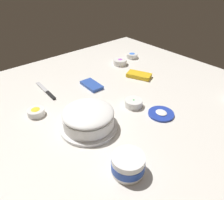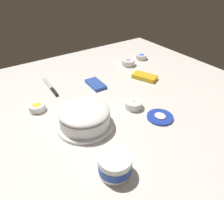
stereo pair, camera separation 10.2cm
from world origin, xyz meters
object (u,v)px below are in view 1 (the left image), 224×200
(sprinkle_bowl_blue, at_px, (132,55))
(candy_box_lower, at_px, (139,75))
(frosting_tub_lid, at_px, (161,114))
(candy_box_upper, at_px, (92,85))
(spreading_knife, at_px, (47,92))
(sprinkle_bowl_rainbow, at_px, (120,62))
(sprinkle_bowl_green, at_px, (134,103))
(sprinkle_bowl_yellow, at_px, (36,112))
(frosting_tub, at_px, (128,164))
(frosted_cake, at_px, (88,119))

(sprinkle_bowl_blue, xyz_separation_m, candy_box_lower, (0.26, -0.20, -0.01))
(frosting_tub_lid, height_order, candy_box_upper, candy_box_upper)
(candy_box_lower, bearing_deg, spreading_knife, -134.68)
(sprinkle_bowl_rainbow, bearing_deg, sprinkle_bowl_green, -34.92)
(sprinkle_bowl_yellow, bearing_deg, candy_box_lower, 85.85)
(frosting_tub_lid, relative_size, sprinkle_bowl_green, 1.39)
(candy_box_upper, bearing_deg, frosting_tub, -22.43)
(sprinkle_bowl_blue, relative_size, candy_box_upper, 0.59)
(frosting_tub, height_order, sprinkle_bowl_rainbow, frosting_tub)
(sprinkle_bowl_yellow, xyz_separation_m, candy_box_upper, (-0.05, 0.37, -0.01))
(spreading_knife, relative_size, candy_box_lower, 1.57)
(sprinkle_bowl_yellow, height_order, sprinkle_bowl_green, sprinkle_bowl_green)
(frosting_tub, height_order, sprinkle_bowl_blue, frosting_tub)
(sprinkle_bowl_yellow, distance_m, sprinkle_bowl_green, 0.49)
(sprinkle_bowl_rainbow, height_order, candy_box_upper, sprinkle_bowl_rainbow)
(candy_box_lower, bearing_deg, frosting_tub_lid, -54.87)
(frosting_tub_lid, height_order, spreading_knife, frosting_tub_lid)
(frosted_cake, height_order, sprinkle_bowl_yellow, frosted_cake)
(frosted_cake, height_order, spreading_knife, frosted_cake)
(spreading_knife, bearing_deg, frosting_tub_lid, 30.60)
(frosting_tub_lid, distance_m, sprinkle_bowl_green, 0.15)
(frosted_cake, xyz_separation_m, candy_box_upper, (-0.29, 0.23, -0.04))
(sprinkle_bowl_green, bearing_deg, frosting_tub, -48.21)
(sprinkle_bowl_green, bearing_deg, spreading_knife, -145.99)
(sprinkle_bowl_green, distance_m, candy_box_lower, 0.33)
(sprinkle_bowl_rainbow, relative_size, sprinkle_bowl_blue, 1.15)
(frosting_tub_lid, relative_size, candy_box_upper, 0.88)
(sprinkle_bowl_green, xyz_separation_m, candy_box_upper, (-0.31, -0.04, -0.01))
(frosting_tub, xyz_separation_m, candy_box_upper, (-0.59, 0.27, -0.03))
(spreading_knife, bearing_deg, frosting_tub, -2.65)
(frosted_cake, distance_m, sprinkle_bowl_rainbow, 0.71)
(sprinkle_bowl_green, bearing_deg, sprinkle_bowl_blue, 135.67)
(spreading_knife, height_order, sprinkle_bowl_green, sprinkle_bowl_green)
(sprinkle_bowl_yellow, bearing_deg, frosted_cake, 30.29)
(frosting_tub_lid, distance_m, sprinkle_bowl_yellow, 0.61)
(sprinkle_bowl_yellow, height_order, sprinkle_bowl_blue, sprinkle_bowl_blue)
(frosted_cake, relative_size, candy_box_upper, 1.84)
(frosting_tub, bearing_deg, sprinkle_bowl_blue, 134.16)
(sprinkle_bowl_yellow, height_order, sprinkle_bowl_rainbow, sprinkle_bowl_rainbow)
(sprinkle_bowl_yellow, distance_m, sprinkle_bowl_rainbow, 0.74)
(frosting_tub, xyz_separation_m, sprinkle_bowl_yellow, (-0.54, -0.10, -0.02))
(sprinkle_bowl_yellow, distance_m, sprinkle_bowl_blue, 0.90)
(sprinkle_bowl_green, relative_size, candy_box_upper, 0.64)
(frosting_tub, bearing_deg, sprinkle_bowl_rainbow, 139.22)
(frosting_tub, relative_size, spreading_knife, 0.51)
(spreading_knife, xyz_separation_m, sprinkle_bowl_blue, (-0.05, 0.74, 0.01))
(frosting_tub_lid, xyz_separation_m, spreading_knife, (-0.56, -0.33, -0.00))
(frosted_cake, height_order, frosting_tub, frosted_cake)
(frosting_tub, relative_size, candy_box_upper, 0.85)
(frosted_cake, xyz_separation_m, frosting_tub, (0.29, -0.04, -0.01))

